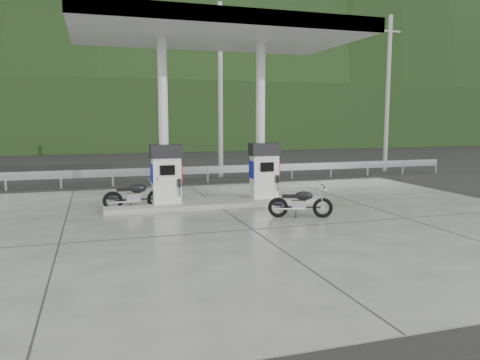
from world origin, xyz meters
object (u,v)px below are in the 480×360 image
object	(u,v)px
motorcycle_right	(300,203)
gas_pump_left	(166,174)
gas_pump_right	(264,171)
motorcycle_left	(135,196)

from	to	relation	value
motorcycle_right	gas_pump_left	bearing A→B (deg)	163.15
gas_pump_right	motorcycle_left	distance (m)	4.20
gas_pump_right	motorcycle_right	distance (m)	2.61
motorcycle_left	motorcycle_right	xyz separation A→B (m)	(4.30, -2.55, -0.02)
gas_pump_left	motorcycle_right	distance (m)	4.24
motorcycle_left	motorcycle_right	distance (m)	5.00
gas_pump_right	motorcycle_left	xyz separation A→B (m)	(-4.16, 0.03, -0.63)
gas_pump_right	motorcycle_right	world-z (taller)	gas_pump_right
motorcycle_left	gas_pump_left	bearing A→B (deg)	-0.71
motorcycle_left	motorcycle_right	world-z (taller)	motorcycle_left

